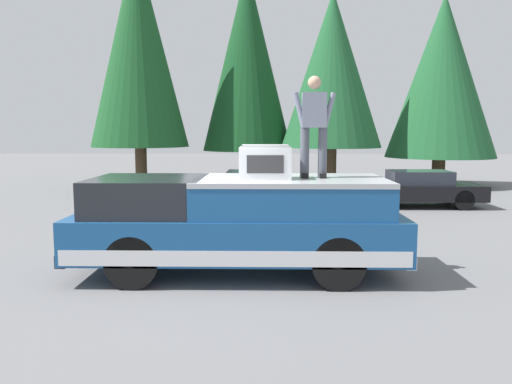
{
  "coord_description": "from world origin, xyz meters",
  "views": [
    {
      "loc": [
        -8.5,
        -1.04,
        2.45
      ],
      "look_at": [
        0.57,
        -0.87,
        1.35
      ],
      "focal_mm": 35.94,
      "sensor_mm": 36.0,
      "label": 1
    }
  ],
  "objects": [
    {
      "name": "ground_plane",
      "position": [
        0.0,
        0.0,
        0.0
      ],
      "size": [
        90.0,
        90.0,
        0.0
      ],
      "primitive_type": "plane",
      "color": "slate"
    },
    {
      "name": "pickup_truck",
      "position": [
        0.07,
        -0.58,
        0.87
      ],
      "size": [
        2.01,
        5.54,
        1.65
      ],
      "color": "navy",
      "rests_on": "ground"
    },
    {
      "name": "compressor_unit",
      "position": [
        -0.06,
        -1.04,
        1.93
      ],
      "size": [
        0.65,
        0.84,
        0.56
      ],
      "color": "silver",
      "rests_on": "pickup_truck"
    },
    {
      "name": "person_on_truck_bed",
      "position": [
        0.12,
        -1.85,
        2.55
      ],
      "size": [
        0.29,
        0.72,
        1.69
      ],
      "color": "#4C515B",
      "rests_on": "pickup_truck"
    },
    {
      "name": "parked_car_black",
      "position": [
        7.92,
        -5.89,
        0.58
      ],
      "size": [
        1.64,
        4.1,
        1.16
      ],
      "color": "black",
      "rests_on": "ground"
    },
    {
      "name": "parked_car_silver",
      "position": [
        7.74,
        -0.69,
        0.58
      ],
      "size": [
        1.64,
        4.1,
        1.16
      ],
      "color": "silver",
      "rests_on": "ground"
    },
    {
      "name": "conifer_far_left",
      "position": [
        14.26,
        -8.7,
        4.74
      ],
      "size": [
        4.71,
        4.71,
        8.25
      ],
      "color": "#4C3826",
      "rests_on": "ground"
    },
    {
      "name": "conifer_left",
      "position": [
        13.39,
        -3.81,
        4.93
      ],
      "size": [
        4.21,
        4.21,
        8.16
      ],
      "color": "#4C3826",
      "rests_on": "ground"
    },
    {
      "name": "conifer_center_left",
      "position": [
        14.72,
        -0.21,
        5.55
      ],
      "size": [
        3.98,
        3.98,
        9.6
      ],
      "color": "#4C3826",
      "rests_on": "ground"
    },
    {
      "name": "conifer_center_right",
      "position": [
        13.09,
        4.24,
        5.91
      ],
      "size": [
        4.06,
        4.06,
        10.09
      ],
      "color": "#4C3826",
      "rests_on": "ground"
    }
  ]
}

